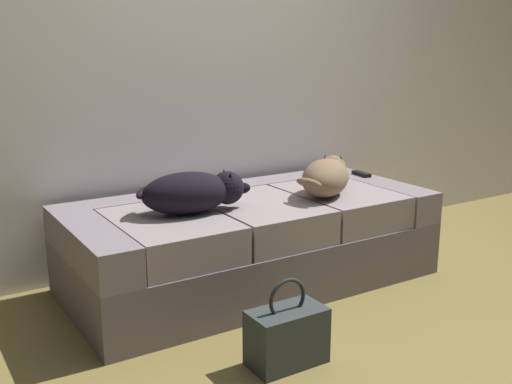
{
  "coord_description": "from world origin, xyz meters",
  "views": [
    {
      "loc": [
        -1.66,
        -1.69,
        1.3
      ],
      "look_at": [
        0.0,
        0.95,
        0.53
      ],
      "focal_mm": 42.4,
      "sensor_mm": 36.0,
      "label": 1
    }
  ],
  "objects_px": {
    "couch": "(251,241)",
    "dog_tan": "(327,176)",
    "tv_remote": "(361,174)",
    "handbag": "(287,335)",
    "dog_dark": "(194,192)"
  },
  "relations": [
    {
      "from": "dog_dark",
      "to": "tv_remote",
      "type": "bearing_deg",
      "value": 9.27
    },
    {
      "from": "tv_remote",
      "to": "handbag",
      "type": "height_order",
      "value": "tv_remote"
    },
    {
      "from": "dog_dark",
      "to": "dog_tan",
      "type": "distance_m",
      "value": 0.8
    },
    {
      "from": "dog_tan",
      "to": "tv_remote",
      "type": "xyz_separation_m",
      "value": [
        0.49,
        0.26,
        -0.09
      ]
    },
    {
      "from": "couch",
      "to": "handbag",
      "type": "relative_size",
      "value": 5.25
    },
    {
      "from": "dog_dark",
      "to": "dog_tan",
      "type": "height_order",
      "value": "dog_dark"
    },
    {
      "from": "couch",
      "to": "tv_remote",
      "type": "xyz_separation_m",
      "value": [
        0.91,
        0.14,
        0.25
      ]
    },
    {
      "from": "couch",
      "to": "tv_remote",
      "type": "distance_m",
      "value": 0.96
    },
    {
      "from": "dog_tan",
      "to": "handbag",
      "type": "distance_m",
      "value": 1.13
    },
    {
      "from": "couch",
      "to": "dog_tan",
      "type": "bearing_deg",
      "value": -16.79
    },
    {
      "from": "dog_tan",
      "to": "dog_dark",
      "type": "bearing_deg",
      "value": 176.26
    },
    {
      "from": "dog_dark",
      "to": "tv_remote",
      "type": "xyz_separation_m",
      "value": [
        1.29,
        0.21,
        -0.09
      ]
    },
    {
      "from": "tv_remote",
      "to": "couch",
      "type": "bearing_deg",
      "value": -167.26
    },
    {
      "from": "dog_tan",
      "to": "handbag",
      "type": "bearing_deg",
      "value": -136.9
    },
    {
      "from": "couch",
      "to": "dog_dark",
      "type": "height_order",
      "value": "dog_dark"
    }
  ]
}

